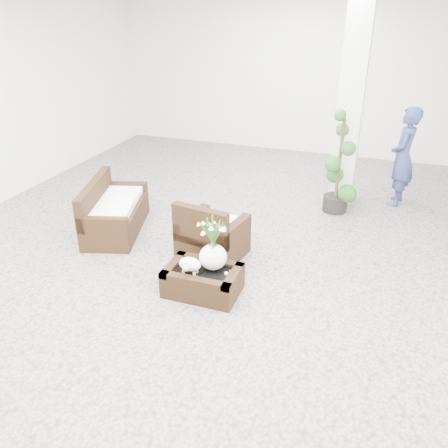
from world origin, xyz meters
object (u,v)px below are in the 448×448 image
(coffee_table, at_px, (203,281))
(armchair, at_px, (213,228))
(loveseat, at_px, (115,207))
(topiary, at_px, (339,163))

(coffee_table, height_order, armchair, armchair)
(coffee_table, distance_m, loveseat, 2.24)
(coffee_table, relative_size, armchair, 1.04)
(topiary, bearing_deg, loveseat, -148.31)
(armchair, distance_m, loveseat, 1.73)
(armchair, bearing_deg, loveseat, 1.24)
(coffee_table, xyz_separation_m, armchair, (-0.21, 0.90, 0.28))
(armchair, relative_size, topiary, 0.51)
(coffee_table, bearing_deg, armchair, 103.29)
(armchair, distance_m, topiary, 2.61)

